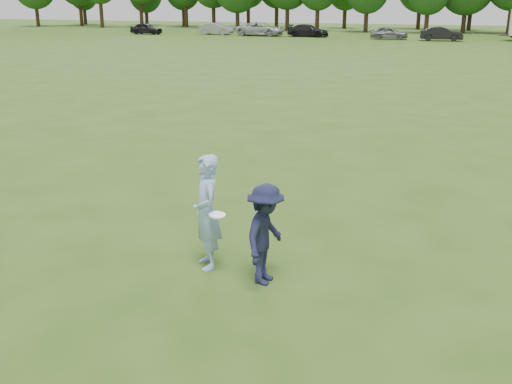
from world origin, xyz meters
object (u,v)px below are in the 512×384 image
car_e (389,33)px  defender (265,234)px  thrower (207,212)px  car_f (442,34)px  car_c (260,29)px  car_d (308,31)px  car_b (216,29)px  car_a (146,29)px

car_e → defender: bearing=-177.3°
thrower → defender: size_ratio=1.19×
car_f → car_c: bearing=79.3°
thrower → car_c: 64.16m
car_f → car_d: bearing=76.7°
car_f → defender: bearing=175.2°
defender → car_b: size_ratio=0.39×
car_a → car_f: size_ratio=0.92×
thrower → car_a: 68.77m
car_a → car_d: bearing=-85.1°
thrower → car_f: 58.95m
defender → car_a: defender is taller
car_a → car_e: (29.70, 0.25, 0.00)m
car_c → car_d: (5.79, 0.13, -0.08)m
car_a → car_f: (35.21, -0.60, 0.04)m
car_d → car_e: car_d is taller
car_c → defender: bearing=-157.7°
car_e → car_f: (5.50, -0.84, 0.03)m
car_d → car_f: bearing=-94.0°
car_a → car_b: (8.54, 2.02, 0.01)m
car_a → car_f: car_f is taller
defender → car_b: defender is taller
thrower → car_d: size_ratio=0.40×
car_b → car_e: car_b is taller
car_a → car_c: car_c is taller
defender → car_c: size_ratio=0.29×
car_a → car_e: car_e is taller
thrower → car_b: (-25.86, 61.57, -0.27)m
defender → car_e: 60.31m
thrower → car_e: (-4.70, 59.79, -0.28)m
car_d → car_e: (9.44, -1.32, -0.01)m
car_e → car_d: bearing=79.2°
car_b → car_d: size_ratio=0.87×
defender → car_d: size_ratio=0.34×
thrower → defender: 1.13m
thrower → car_e: thrower is taller
thrower → car_e: bearing=148.2°
car_b → car_f: car_f is taller
car_f → car_e: bearing=76.2°
car_e → car_f: bearing=-101.5°
thrower → car_f: size_ratio=0.44×
car_c → car_b: bearing=87.7°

